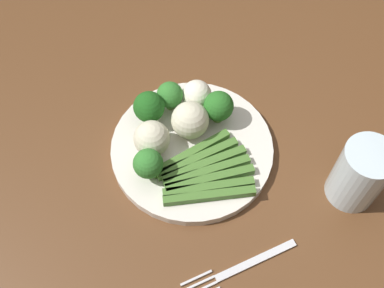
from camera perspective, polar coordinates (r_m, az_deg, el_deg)
name	(u,v)px	position (r m, az deg, el deg)	size (l,w,h in m)	color
ground_plane	(188,263)	(1.41, -0.54, -14.53)	(6.00, 6.00, 0.02)	tan
dining_table	(185,153)	(0.82, -0.89, -1.07)	(1.26, 0.95, 0.73)	brown
plate	(192,148)	(0.70, 0.00, -0.54)	(0.25, 0.25, 0.01)	silver
asparagus_bundle	(203,173)	(0.66, 1.39, -3.62)	(0.11, 0.14, 0.01)	#47752D
broccoli_back	(219,106)	(0.69, 3.32, 4.69)	(0.05, 0.05, 0.06)	#568E33
broccoli_front	(148,164)	(0.64, -5.47, -2.49)	(0.04, 0.04, 0.05)	#609E3D
broccoli_outer_edge	(149,107)	(0.69, -5.37, 4.58)	(0.05, 0.05, 0.06)	#4C7F2B
broccoli_near_center	(170,95)	(0.71, -2.76, 6.08)	(0.04, 0.04, 0.05)	#609E3D
cauliflower_left	(152,138)	(0.67, -5.03, 0.69)	(0.05, 0.05, 0.05)	beige
cauliflower_back_right	(189,121)	(0.68, -0.43, 2.93)	(0.06, 0.06, 0.06)	beige
cauliflower_right	(197,95)	(0.72, 0.59, 6.15)	(0.05, 0.05, 0.05)	white
fork	(239,268)	(0.63, 5.87, -15.13)	(0.04, 0.17, 0.00)	silver
water_glass	(360,174)	(0.67, 20.16, -3.54)	(0.07, 0.07, 0.11)	silver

